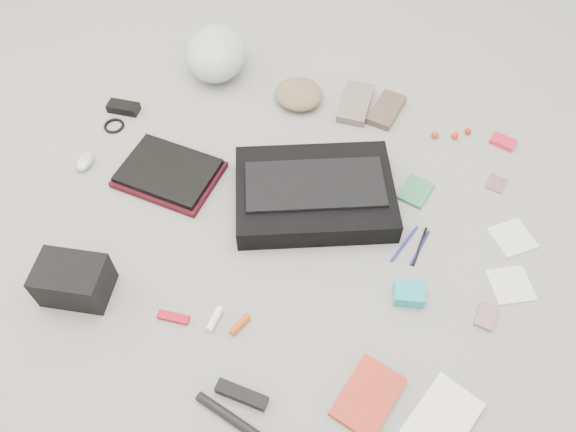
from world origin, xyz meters
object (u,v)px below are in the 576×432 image
(camera_bag, at_px, (73,280))
(messenger_bag, at_px, (315,194))
(bike_helmet, at_px, (216,53))
(book_red, at_px, (368,397))
(laptop, at_px, (168,170))
(accordion_wallet, at_px, (409,293))

(camera_bag, bearing_deg, messenger_bag, 34.21)
(bike_helmet, relative_size, camera_bag, 1.47)
(messenger_bag, bearing_deg, book_red, -82.35)
(laptop, height_order, bike_helmet, bike_helmet)
(laptop, xyz_separation_m, book_red, (0.82, -0.52, -0.02))
(messenger_bag, bearing_deg, laptop, 164.71)
(messenger_bag, relative_size, book_red, 2.62)
(messenger_bag, height_order, camera_bag, camera_bag)
(camera_bag, height_order, accordion_wallet, camera_bag)
(book_red, bearing_deg, laptop, 163.07)
(bike_helmet, bearing_deg, accordion_wallet, -57.20)
(bike_helmet, distance_m, book_red, 1.38)
(bike_helmet, xyz_separation_m, book_red, (0.87, -1.07, -0.08))
(camera_bag, xyz_separation_m, accordion_wallet, (0.92, 0.29, -0.04))
(camera_bag, bearing_deg, book_red, -12.02)
(laptop, bearing_deg, book_red, -27.41)
(accordion_wallet, bearing_deg, camera_bag, -174.71)
(laptop, height_order, camera_bag, camera_bag)
(messenger_bag, relative_size, bike_helmet, 1.77)
(messenger_bag, relative_size, laptop, 1.66)
(messenger_bag, xyz_separation_m, book_red, (0.32, -0.57, -0.03))
(messenger_bag, height_order, book_red, messenger_bag)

